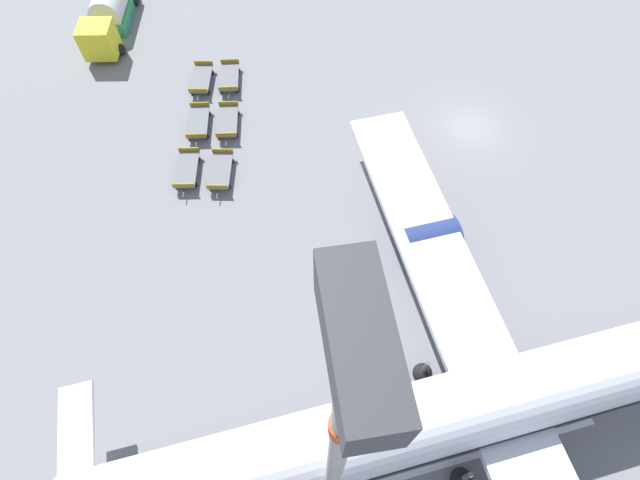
{
  "coord_description": "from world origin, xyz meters",
  "views": [
    {
      "loc": [
        23.99,
        -14.76,
        26.71
      ],
      "look_at": [
        8.65,
        -12.39,
        1.25
      ],
      "focal_mm": 28.0,
      "sensor_mm": 36.0,
      "label": 1
    }
  ],
  "objects_px": {
    "baggage_dolly_row_mid_a_col_a": "(229,77)",
    "apron_light_mast": "(337,460)",
    "baggage_dolly_row_near_col_c": "(187,170)",
    "baggage_dolly_row_mid_a_col_c": "(221,171)",
    "baggage_dolly_row_near_col_b": "(198,122)",
    "baggage_dolly_row_mid_a_col_b": "(228,121)",
    "fuel_tanker_primary": "(110,10)",
    "baggage_dolly_row_near_col_a": "(201,79)",
    "airplane": "(523,393)"
  },
  "relations": [
    {
      "from": "fuel_tanker_primary",
      "to": "baggage_dolly_row_near_col_c",
      "type": "distance_m",
      "value": 18.27
    },
    {
      "from": "baggage_dolly_row_mid_a_col_a",
      "to": "apron_light_mast",
      "type": "bearing_deg",
      "value": 5.6
    },
    {
      "from": "airplane",
      "to": "baggage_dolly_row_near_col_b",
      "type": "xyz_separation_m",
      "value": [
        -22.43,
        -15.08,
        -2.45
      ]
    },
    {
      "from": "fuel_tanker_primary",
      "to": "baggage_dolly_row_mid_a_col_b",
      "type": "relative_size",
      "value": 2.41
    },
    {
      "from": "baggage_dolly_row_mid_a_col_a",
      "to": "apron_light_mast",
      "type": "xyz_separation_m",
      "value": [
        29.65,
        2.91,
        12.59
      ]
    },
    {
      "from": "baggage_dolly_row_mid_a_col_c",
      "to": "fuel_tanker_primary",
      "type": "bearing_deg",
      "value": -155.56
    },
    {
      "from": "baggage_dolly_row_mid_a_col_b",
      "to": "apron_light_mast",
      "type": "distance_m",
      "value": 28.19
    },
    {
      "from": "airplane",
      "to": "baggage_dolly_row_mid_a_col_b",
      "type": "height_order",
      "value": "airplane"
    },
    {
      "from": "baggage_dolly_row_mid_a_col_c",
      "to": "baggage_dolly_row_mid_a_col_a",
      "type": "bearing_deg",
      "value": 172.93
    },
    {
      "from": "baggage_dolly_row_near_col_a",
      "to": "baggage_dolly_row_near_col_b",
      "type": "bearing_deg",
      "value": -4.39
    },
    {
      "from": "airplane",
      "to": "baggage_dolly_row_near_col_b",
      "type": "relative_size",
      "value": 11.88
    },
    {
      "from": "baggage_dolly_row_near_col_c",
      "to": "apron_light_mast",
      "type": "distance_m",
      "value": 25.25
    },
    {
      "from": "baggage_dolly_row_near_col_a",
      "to": "baggage_dolly_row_near_col_b",
      "type": "height_order",
      "value": "same"
    },
    {
      "from": "baggage_dolly_row_near_col_a",
      "to": "baggage_dolly_row_mid_a_col_a",
      "type": "bearing_deg",
      "value": 86.54
    },
    {
      "from": "baggage_dolly_row_near_col_c",
      "to": "baggage_dolly_row_mid_a_col_a",
      "type": "xyz_separation_m",
      "value": [
        -8.69,
        3.38,
        0.0
      ]
    },
    {
      "from": "fuel_tanker_primary",
      "to": "baggage_dolly_row_mid_a_col_a",
      "type": "xyz_separation_m",
      "value": [
        8.6,
        9.2,
        -0.93
      ]
    },
    {
      "from": "baggage_dolly_row_mid_a_col_b",
      "to": "baggage_dolly_row_mid_a_col_a",
      "type": "bearing_deg",
      "value": 175.14
    },
    {
      "from": "apron_light_mast",
      "to": "baggage_dolly_row_mid_a_col_b",
      "type": "bearing_deg",
      "value": -172.48
    },
    {
      "from": "baggage_dolly_row_mid_a_col_c",
      "to": "baggage_dolly_row_near_col_c",
      "type": "bearing_deg",
      "value": -101.52
    },
    {
      "from": "baggage_dolly_row_mid_a_col_b",
      "to": "apron_light_mast",
      "type": "xyz_separation_m",
      "value": [
        25.01,
        3.3,
        12.59
      ]
    },
    {
      "from": "baggage_dolly_row_near_col_c",
      "to": "baggage_dolly_row_mid_a_col_c",
      "type": "distance_m",
      "value": 2.29
    },
    {
      "from": "fuel_tanker_primary",
      "to": "airplane",
      "type": "bearing_deg",
      "value": 31.59
    },
    {
      "from": "fuel_tanker_primary",
      "to": "apron_light_mast",
      "type": "height_order",
      "value": "apron_light_mast"
    },
    {
      "from": "fuel_tanker_primary",
      "to": "baggage_dolly_row_mid_a_col_c",
      "type": "distance_m",
      "value": 19.51
    },
    {
      "from": "baggage_dolly_row_near_col_b",
      "to": "baggage_dolly_row_near_col_c",
      "type": "xyz_separation_m",
      "value": [
        4.28,
        -0.89,
        0.0
      ]
    },
    {
      "from": "baggage_dolly_row_near_col_a",
      "to": "baggage_dolly_row_near_col_c",
      "type": "relative_size",
      "value": 1.0
    },
    {
      "from": "baggage_dolly_row_mid_a_col_b",
      "to": "baggage_dolly_row_mid_a_col_c",
      "type": "height_order",
      "value": "same"
    },
    {
      "from": "baggage_dolly_row_near_col_b",
      "to": "baggage_dolly_row_mid_a_col_c",
      "type": "distance_m",
      "value": 4.93
    },
    {
      "from": "baggage_dolly_row_near_col_c",
      "to": "apron_light_mast",
      "type": "relative_size",
      "value": 0.18
    },
    {
      "from": "fuel_tanker_primary",
      "to": "baggage_dolly_row_mid_a_col_a",
      "type": "bearing_deg",
      "value": 46.94
    },
    {
      "from": "baggage_dolly_row_mid_a_col_c",
      "to": "apron_light_mast",
      "type": "xyz_separation_m",
      "value": [
        20.51,
        4.04,
        12.59
      ]
    },
    {
      "from": "baggage_dolly_row_near_col_a",
      "to": "baggage_dolly_row_near_col_b",
      "type": "relative_size",
      "value": 1.0
    },
    {
      "from": "baggage_dolly_row_mid_a_col_c",
      "to": "apron_light_mast",
      "type": "relative_size",
      "value": 0.18
    },
    {
      "from": "baggage_dolly_row_mid_a_col_b",
      "to": "apron_light_mast",
      "type": "height_order",
      "value": "apron_light_mast"
    },
    {
      "from": "fuel_tanker_primary",
      "to": "baggage_dolly_row_mid_a_col_b",
      "type": "distance_m",
      "value": 15.93
    },
    {
      "from": "baggage_dolly_row_mid_a_col_b",
      "to": "baggage_dolly_row_mid_a_col_c",
      "type": "bearing_deg",
      "value": -9.33
    },
    {
      "from": "baggage_dolly_row_near_col_b",
      "to": "baggage_dolly_row_near_col_a",
      "type": "bearing_deg",
      "value": 175.61
    },
    {
      "from": "fuel_tanker_primary",
      "to": "baggage_dolly_row_near_col_b",
      "type": "xyz_separation_m",
      "value": [
        13.0,
        6.72,
        -0.93
      ]
    },
    {
      "from": "baggage_dolly_row_mid_a_col_b",
      "to": "baggage_dolly_row_near_col_a",
      "type": "bearing_deg",
      "value": -159.97
    },
    {
      "from": "baggage_dolly_row_near_col_b",
      "to": "fuel_tanker_primary",
      "type": "bearing_deg",
      "value": -152.68
    },
    {
      "from": "baggage_dolly_row_near_col_b",
      "to": "baggage_dolly_row_mid_a_col_b",
      "type": "distance_m",
      "value": 2.1
    },
    {
      "from": "baggage_dolly_row_near_col_b",
      "to": "baggage_dolly_row_mid_a_col_c",
      "type": "height_order",
      "value": "same"
    },
    {
      "from": "baggage_dolly_row_near_col_c",
      "to": "baggage_dolly_row_mid_a_col_b",
      "type": "distance_m",
      "value": 5.03
    },
    {
      "from": "baggage_dolly_row_mid_a_col_b",
      "to": "apron_light_mast",
      "type": "bearing_deg",
      "value": 7.52
    },
    {
      "from": "airplane",
      "to": "baggage_dolly_row_near_col_b",
      "type": "distance_m",
      "value": 27.14
    },
    {
      "from": "apron_light_mast",
      "to": "baggage_dolly_row_near_col_c",
      "type": "bearing_deg",
      "value": -163.32
    },
    {
      "from": "apron_light_mast",
      "to": "airplane",
      "type": "bearing_deg",
      "value": 106.2
    },
    {
      "from": "baggage_dolly_row_near_col_b",
      "to": "baggage_dolly_row_mid_a_col_b",
      "type": "bearing_deg",
      "value": 83.56
    },
    {
      "from": "fuel_tanker_primary",
      "to": "baggage_dolly_row_near_col_a",
      "type": "bearing_deg",
      "value": 39.84
    },
    {
      "from": "airplane",
      "to": "baggage_dolly_row_mid_a_col_a",
      "type": "xyz_separation_m",
      "value": [
        -26.84,
        -12.59,
        -2.45
      ]
    }
  ]
}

